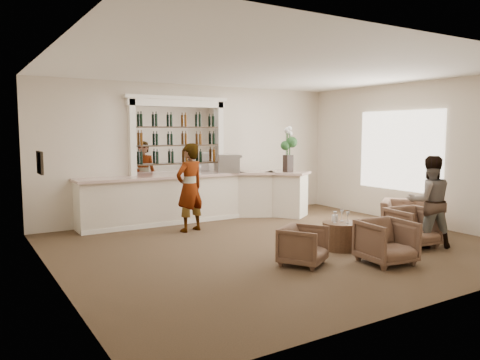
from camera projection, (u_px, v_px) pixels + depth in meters
name	position (u px, v px, depth m)	size (l,w,h in m)	color
ground	(277.00, 245.00, 8.91)	(8.00, 8.00, 0.00)	brown
room_shell	(264.00, 122.00, 9.35)	(8.04, 7.02, 3.32)	beige
bar_counter	(199.00, 197.00, 11.30)	(5.72, 1.80, 1.14)	white
back_bar_alcove	(178.00, 137.00, 11.32)	(2.64, 0.25, 3.00)	white
cocktail_table	(341.00, 236.00, 8.59)	(0.66, 0.66, 0.50)	#543524
sommelier	(190.00, 188.00, 10.07)	(0.70, 0.46, 1.91)	gray
guest	(429.00, 202.00, 8.73)	(0.83, 0.65, 1.71)	gray
armchair_left	(303.00, 246.00, 7.58)	(0.68, 0.70, 0.64)	brown
armchair_center	(386.00, 242.00, 7.64)	(0.78, 0.80, 0.73)	brown
armchair_right	(413.00, 227.00, 8.79)	(0.79, 0.81, 0.74)	brown
armchair_far	(408.00, 218.00, 9.84)	(1.08, 0.95, 0.70)	brown
espresso_machine	(229.00, 164.00, 11.57)	(0.51, 0.43, 0.45)	#B6B6BB
flower_vase	(288.00, 147.00, 11.71)	(0.30, 0.30, 1.14)	black
wine_glass_bar_left	(200.00, 170.00, 11.20)	(0.07, 0.07, 0.21)	white
wine_glass_bar_right	(197.00, 170.00, 11.22)	(0.07, 0.07, 0.21)	white
wine_glass_tbl_a	(335.00, 217.00, 8.52)	(0.07, 0.07, 0.21)	white
wine_glass_tbl_b	(342.00, 216.00, 8.68)	(0.07, 0.07, 0.21)	white
wine_glass_tbl_c	(348.00, 218.00, 8.47)	(0.07, 0.07, 0.21)	white
napkin_holder	(335.00, 218.00, 8.67)	(0.08, 0.08, 0.12)	white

